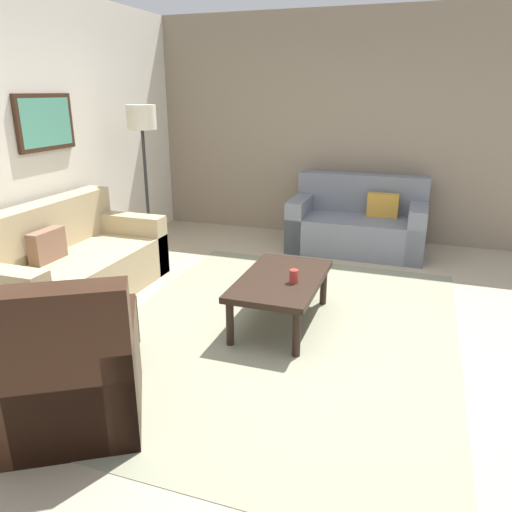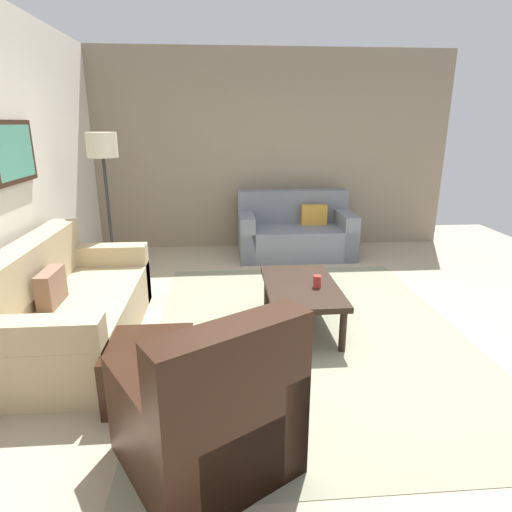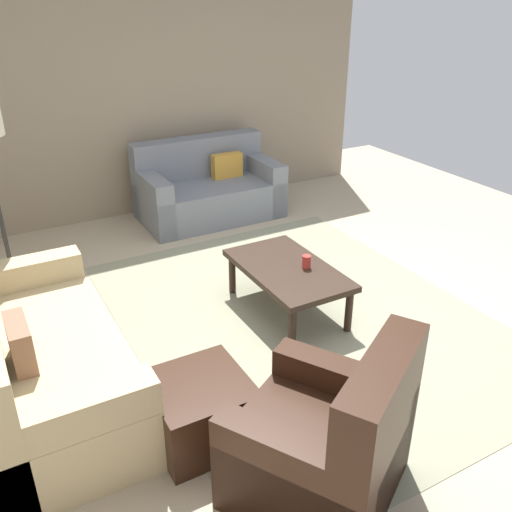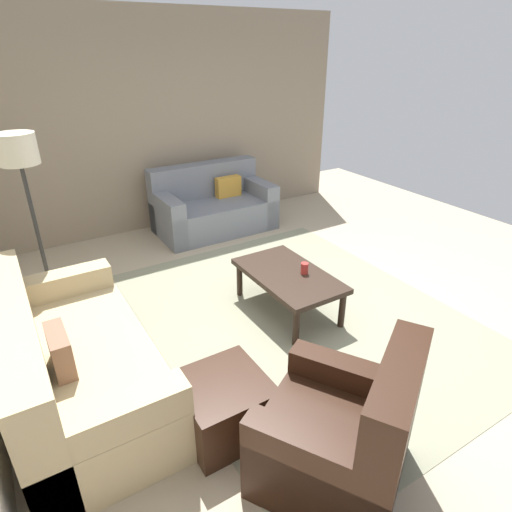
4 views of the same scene
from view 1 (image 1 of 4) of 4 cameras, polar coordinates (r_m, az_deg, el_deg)
name	(u,v)px [view 1 (image 1 of 4)]	position (r m, az deg, el deg)	size (l,w,h in m)	color
ground_plane	(281,332)	(4.00, 2.92, -8.85)	(8.00, 8.00, 0.00)	tan
rear_partition	(0,145)	(4.95, -27.72, 11.42)	(6.00, 0.12, 2.80)	silver
stone_feature_panel	(348,128)	(6.50, 10.73, 14.44)	(0.12, 5.20, 2.80)	gray
area_rug	(281,332)	(4.00, 2.92, -8.80)	(3.53, 2.72, 0.01)	gray
couch_main	(64,269)	(4.84, -21.55, -1.38)	(1.93, 0.92, 0.88)	tan
couch_loveseat	(358,224)	(6.11, 11.84, 3.62)	(0.88, 1.58, 0.88)	slate
armchair_leather	(65,380)	(3.04, -21.39, -13.28)	(1.10, 1.10, 0.95)	black
ottoman	(84,330)	(3.81, -19.41, -8.14)	(0.56, 0.56, 0.40)	black
coffee_table	(281,283)	(4.01, 2.96, -3.16)	(1.10, 0.64, 0.41)	black
cup	(294,276)	(3.87, 4.44, -2.36)	(0.07, 0.07, 0.11)	#B2332D
lamp_standing	(142,133)	(5.65, -13.11, 13.77)	(0.32, 0.32, 1.71)	black
framed_artwork	(45,122)	(5.24, -23.37, 14.13)	(0.74, 0.04, 0.53)	#382316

